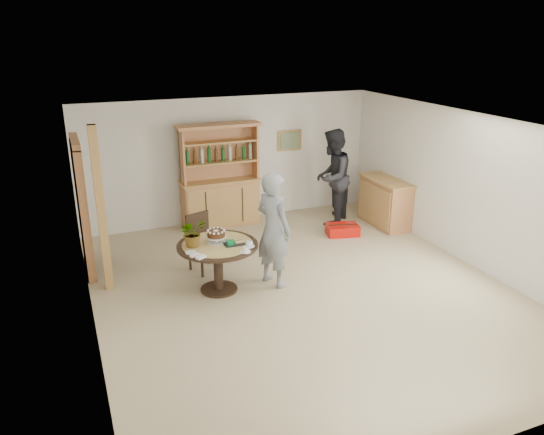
{
  "coord_description": "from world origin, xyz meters",
  "views": [
    {
      "loc": [
        -3.15,
        -6.46,
        3.74
      ],
      "look_at": [
        -0.3,
        0.51,
        1.05
      ],
      "focal_mm": 35.0,
      "sensor_mm": 36.0,
      "label": 1
    }
  ],
  "objects": [
    {
      "name": "red_suitcase",
      "position": [
        1.69,
        1.81,
        0.1
      ],
      "size": [
        0.68,
        0.53,
        0.21
      ],
      "rotation": [
        0.0,
        0.0,
        -0.23
      ],
      "color": "red",
      "rests_on": "ground"
    },
    {
      "name": "napkins",
      "position": [
        -1.58,
        0.2,
        0.77
      ],
      "size": [
        0.24,
        0.33,
        0.03
      ],
      "color": "white",
      "rests_on": "dining_table"
    },
    {
      "name": "coffee_cup_a",
      "position": [
        -0.77,
        0.23,
        0.8
      ],
      "size": [
        0.15,
        0.15,
        0.09
      ],
      "color": "white",
      "rests_on": "dining_table"
    },
    {
      "name": "adult_person",
      "position": [
        1.81,
        2.51,
        0.95
      ],
      "size": [
        1.17,
        1.17,
        1.91
      ],
      "primitive_type": "imported",
      "rotation": [
        0.0,
        0.0,
        3.92
      ],
      "color": "black",
      "rests_on": "ground"
    },
    {
      "name": "sideboard",
      "position": [
        2.74,
        2.0,
        0.47
      ],
      "size": [
        0.54,
        1.26,
        0.94
      ],
      "color": "tan",
      "rests_on": "ground"
    },
    {
      "name": "coffee_cup_b",
      "position": [
        -0.89,
        0.06,
        0.79
      ],
      "size": [
        0.15,
        0.15,
        0.08
      ],
      "color": "white",
      "rests_on": "dining_table"
    },
    {
      "name": "room_shell",
      "position": [
        0.0,
        0.01,
        1.74
      ],
      "size": [
        6.04,
        7.04,
        2.52
      ],
      "color": "white",
      "rests_on": "ground"
    },
    {
      "name": "birthday_cake",
      "position": [
        -1.17,
        0.56,
        0.88
      ],
      "size": [
        0.3,
        0.3,
        0.2
      ],
      "color": "white",
      "rests_on": "dining_table"
    },
    {
      "name": "dining_chair",
      "position": [
        -1.2,
        1.33,
        0.54
      ],
      "size": [
        0.53,
        0.53,
        0.95
      ],
      "rotation": [
        0.0,
        0.0,
        0.32
      ],
      "color": "black",
      "rests_on": "ground"
    },
    {
      "name": "flower_vase",
      "position": [
        -1.52,
        0.56,
        0.97
      ],
      "size": [
        0.47,
        0.44,
        0.42
      ],
      "primitive_type": "imported",
      "rotation": [
        0.0,
        0.0,
        0.35
      ],
      "color": "#3F7233",
      "rests_on": "dining_table"
    },
    {
      "name": "hutch",
      "position": [
        -0.3,
        3.24,
        0.69
      ],
      "size": [
        1.62,
        0.54,
        2.04
      ],
      "color": "tan",
      "rests_on": "ground"
    },
    {
      "name": "dining_table",
      "position": [
        -1.17,
        0.51,
        0.6
      ],
      "size": [
        1.2,
        1.2,
        0.76
      ],
      "color": "black",
      "rests_on": "ground"
    },
    {
      "name": "ground",
      "position": [
        0.0,
        0.0,
        0.0
      ],
      "size": [
        7.0,
        7.0,
        0.0
      ],
      "primitive_type": "plane",
      "color": "#C3B285",
      "rests_on": "ground"
    },
    {
      "name": "gift_tray",
      "position": [
        -0.96,
        0.38,
        0.79
      ],
      "size": [
        0.3,
        0.2,
        0.08
      ],
      "color": "black",
      "rests_on": "dining_table"
    },
    {
      "name": "pine_post",
      "position": [
        -2.7,
        1.2,
        1.25
      ],
      "size": [
        0.12,
        0.12,
        2.5
      ],
      "primitive_type": "cube",
      "color": "tan",
      "rests_on": "ground"
    },
    {
      "name": "teen_boy",
      "position": [
        -0.32,
        0.41,
        0.9
      ],
      "size": [
        0.65,
        0.77,
        1.79
      ],
      "primitive_type": "imported",
      "rotation": [
        0.0,
        0.0,
        1.97
      ],
      "color": "slate",
      "rests_on": "ground"
    },
    {
      "name": "doorway",
      "position": [
        -2.93,
        2.0,
        1.11
      ],
      "size": [
        0.13,
        1.1,
        2.18
      ],
      "color": "black",
      "rests_on": "ground"
    }
  ]
}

